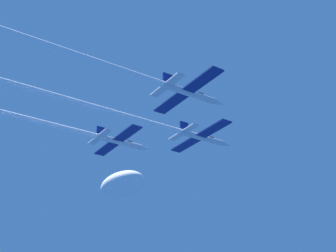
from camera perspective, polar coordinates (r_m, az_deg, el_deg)
jet_lead at (r=90.96m, az=-3.62°, el=0.79°), size 18.42×55.76×3.05m
jet_left_wing at (r=97.54m, az=-15.10°, el=0.40°), size 18.42×60.10×3.05m
jet_right_wing at (r=76.42m, az=-7.39°, el=7.40°), size 18.42×57.38×3.05m
cloud_wispy at (r=152.96m, az=-5.68°, el=-7.25°), size 21.21×11.67×7.42m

